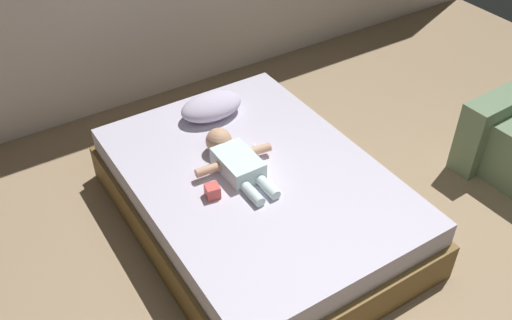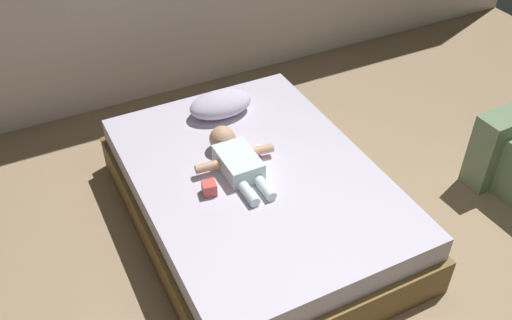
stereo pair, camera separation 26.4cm
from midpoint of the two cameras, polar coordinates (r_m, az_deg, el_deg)
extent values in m
cube|color=brown|center=(3.69, -2.06, -4.86)|extent=(1.47, 2.04, 0.26)
cube|color=silver|center=(3.54, -2.14, -2.36)|extent=(1.41, 1.96, 0.17)
ellipsoid|color=silver|center=(3.95, -6.44, 5.34)|extent=(0.45, 0.28, 0.16)
cube|color=white|center=(3.46, -4.02, -0.46)|extent=(0.21, 0.33, 0.12)
sphere|color=tan|center=(3.61, -5.86, 1.86)|extent=(0.17, 0.17, 0.17)
cylinder|color=tan|center=(3.44, -7.03, -1.04)|extent=(0.16, 0.07, 0.06)
cylinder|color=tan|center=(3.56, -1.88, 0.96)|extent=(0.17, 0.08, 0.06)
cylinder|color=white|center=(3.30, -2.69, -3.48)|extent=(0.06, 0.19, 0.06)
cylinder|color=white|center=(3.34, -1.10, -2.81)|extent=(0.06, 0.19, 0.06)
cube|color=#B02BAD|center=(3.62, -2.03, 0.60)|extent=(0.06, 0.13, 0.01)
cube|color=white|center=(3.67, -2.20, 1.41)|extent=(0.02, 0.03, 0.01)
cube|color=gray|center=(4.52, 22.56, 3.60)|extent=(0.97, 0.24, 0.56)
cube|color=#DD524D|center=(3.32, -6.69, -3.22)|extent=(0.09, 0.09, 0.08)
camera|label=1|loc=(0.13, -92.21, -1.81)|focal=39.67mm
camera|label=2|loc=(0.13, 87.79, 1.81)|focal=39.67mm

